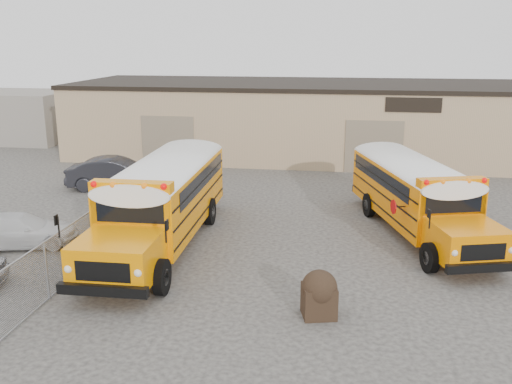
# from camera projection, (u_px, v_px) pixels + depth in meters

# --- Properties ---
(ground) EXTENTS (120.00, 120.00, 0.00)m
(ground) POSITION_uv_depth(u_px,v_px,m) (266.00, 272.00, 18.70)
(ground) COLOR #34322F
(ground) RESTS_ON ground
(warehouse) EXTENTS (30.20, 10.20, 4.67)m
(warehouse) POSITION_uv_depth(u_px,v_px,m) (309.00, 118.00, 37.13)
(warehouse) COLOR tan
(warehouse) RESTS_ON ground
(chainlink_fence) EXTENTS (0.07, 18.07, 1.81)m
(chainlink_fence) POSITION_uv_depth(u_px,v_px,m) (125.00, 211.00, 22.23)
(chainlink_fence) COLOR gray
(chainlink_fence) RESTS_ON ground
(distant_building_left) EXTENTS (8.00, 6.00, 3.60)m
(distant_building_left) POSITION_uv_depth(u_px,v_px,m) (16.00, 116.00, 42.53)
(distant_building_left) COLOR gray
(distant_building_left) RESTS_ON ground
(school_bus_left) EXTENTS (3.00, 10.86, 3.16)m
(school_bus_left) POSITION_uv_depth(u_px,v_px,m) (203.00, 159.00, 27.31)
(school_bus_left) COLOR #FF8E00
(school_bus_left) RESTS_ON ground
(school_bus_right) EXTENTS (5.10, 10.15, 2.89)m
(school_bus_right) POSITION_uv_depth(u_px,v_px,m) (367.00, 159.00, 28.04)
(school_bus_right) COLOR orange
(school_bus_right) RESTS_ON ground
(tarp_bundle) EXTENTS (1.07, 1.00, 1.34)m
(tarp_bundle) POSITION_uv_depth(u_px,v_px,m) (319.00, 293.00, 15.58)
(tarp_bundle) COLOR black
(tarp_bundle) RESTS_ON ground
(car_white) EXTENTS (4.52, 2.89, 1.22)m
(car_white) POSITION_uv_depth(u_px,v_px,m) (19.00, 230.00, 20.90)
(car_white) COLOR silver
(car_white) RESTS_ON ground
(car_dark) EXTENTS (5.05, 2.33, 1.60)m
(car_dark) POSITION_uv_depth(u_px,v_px,m) (117.00, 174.00, 28.81)
(car_dark) COLOR black
(car_dark) RESTS_ON ground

